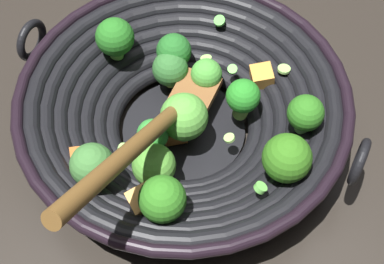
% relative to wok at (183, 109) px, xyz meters
% --- Properties ---
extents(ground_plane, '(4.00, 4.00, 0.00)m').
position_rel_wok_xyz_m(ground_plane, '(-0.00, 0.00, -0.05)').
color(ground_plane, '#28231E').
extents(wok, '(0.42, 0.40, 0.22)m').
position_rel_wok_xyz_m(wok, '(0.00, 0.00, 0.00)').
color(wok, black).
rests_on(wok, ground).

